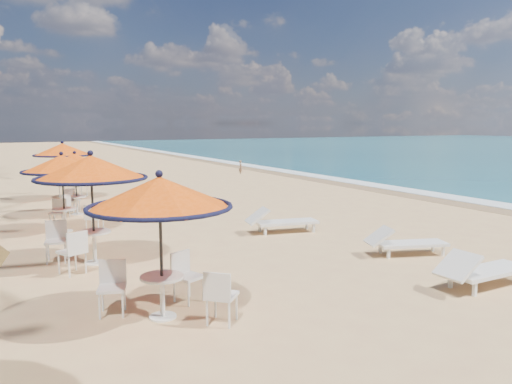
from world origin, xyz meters
The scene contains 12 objects.
ground centered at (0.00, 0.00, 0.00)m, with size 160.00×160.00×0.00m, color tan.
foam_strip centered at (9.30, 10.00, 0.00)m, with size 1.20×140.00×0.04m, color white.
wetsand_band centered at (8.40, 10.00, 0.00)m, with size 1.40×140.00×0.02m, color olive.
station_0 centered at (-4.96, 0.14, 1.69)m, with size 2.21×2.21×2.31m.
station_1 centered at (-5.39, 3.76, 1.86)m, with size 2.34×2.34×2.44m.
station_2 centered at (-5.38, 7.47, 1.71)m, with size 2.15×2.15×2.24m.
station_3 centered at (-4.72, 10.09, 1.54)m, with size 2.03×2.03×2.11m.
station_4 centered at (-4.50, 13.89, 1.77)m, with size 2.23×2.27×2.33m.
lounger_near centered at (0.60, -1.30, 0.34)m, with size 2.03×0.64×0.73m.
lounger_mid centered at (1.03, 1.06, 0.31)m, with size 1.95×1.17×0.67m.
lounger_far centered at (-0.22, 4.47, 0.33)m, with size 2.08×1.03×0.72m.
person centered at (6.14, 19.35, 0.43)m, with size 0.32×0.21×0.87m, color brown.
Camera 1 is at (-7.29, -7.09, 3.00)m, focal length 35.00 mm.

